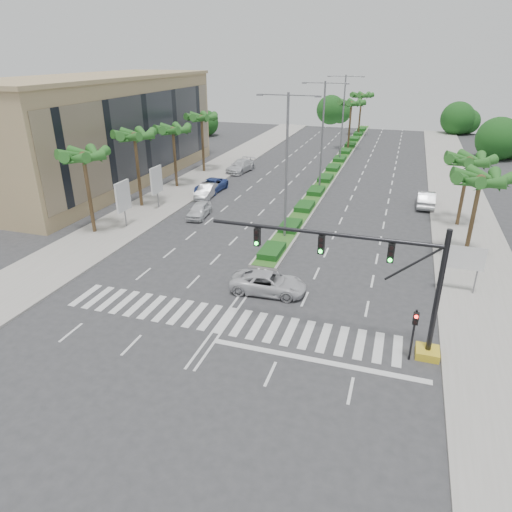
{
  "coord_description": "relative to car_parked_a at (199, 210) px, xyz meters",
  "views": [
    {
      "loc": [
        9.03,
        -21.8,
        14.77
      ],
      "look_at": [
        0.89,
        3.23,
        3.0
      ],
      "focal_mm": 32.0,
      "sensor_mm": 36.0,
      "label": 1
    }
  ],
  "objects": [
    {
      "name": "car_parked_a",
      "position": [
        0.0,
        0.0,
        0.0
      ],
      "size": [
        2.11,
        4.29,
        1.41
      ],
      "primitive_type": "imported",
      "rotation": [
        0.0,
        0.0,
        0.11
      ],
      "color": "silver",
      "rests_on": "ground"
    },
    {
      "name": "building",
      "position": [
        -16.62,
        9.14,
        5.3
      ],
      "size": [
        12.0,
        36.0,
        12.0
      ],
      "primitive_type": "cube",
      "color": "tan",
      "rests_on": "ground"
    },
    {
      "name": "palm_right_far",
      "position": [
        23.88,
        5.14,
        5.21
      ],
      "size": [
        4.57,
        4.68,
        6.75
      ],
      "color": "brown",
      "rests_on": "ground"
    },
    {
      "name": "billboard_far",
      "position": [
        -5.12,
        1.14,
        2.26
      ],
      "size": [
        0.18,
        2.1,
        4.35
      ],
      "color": "slate",
      "rests_on": "ground"
    },
    {
      "name": "median",
      "position": [
        9.38,
        28.14,
        -0.6
      ],
      "size": [
        2.2,
        75.0,
        0.2
      ],
      "primitive_type": "cube",
      "color": "gray",
      "rests_on": "ground"
    },
    {
      "name": "direction_sign",
      "position": [
        22.88,
        -8.87,
        1.75
      ],
      "size": [
        2.7,
        0.11,
        3.4
      ],
      "color": "slate",
      "rests_on": "ground"
    },
    {
      "name": "car_crossing",
      "position": [
        10.85,
        -12.7,
        0.0
      ],
      "size": [
        5.19,
        2.62,
        1.41
      ],
      "primitive_type": "imported",
      "rotation": [
        0.0,
        0.0,
        1.63
      ],
      "color": "silver",
      "rests_on": "ground"
    },
    {
      "name": "pedestrian_signal",
      "position": [
        19.98,
        -17.54,
        1.34
      ],
      "size": [
        0.28,
        0.36,
        3.0
      ],
      "color": "black",
      "rests_on": "ground"
    },
    {
      "name": "palm_median_a",
      "position": [
        9.38,
        38.14,
        6.47
      ],
      "size": [
        4.57,
        4.68,
        8.05
      ],
      "color": "brown",
      "rests_on": "ground"
    },
    {
      "name": "car_right",
      "position": [
        21.1,
        10.37,
        0.12
      ],
      "size": [
        1.75,
        5.0,
        1.65
      ],
      "primitive_type": "imported",
      "rotation": [
        0.0,
        0.0,
        3.14
      ],
      "color": "#B1B2B6",
      "rests_on": "ground"
    },
    {
      "name": "palm_left_near",
      "position": [
        -7.12,
        -6.86,
        5.99
      ],
      "size": [
        4.57,
        4.68,
        7.55
      ],
      "color": "brown",
      "rests_on": "ground"
    },
    {
      "name": "car_parked_b",
      "position": [
        -2.01,
        6.32,
        0.03
      ],
      "size": [
        1.95,
        4.57,
        1.47
      ],
      "primitive_type": "imported",
      "rotation": [
        0.0,
        0.0,
        0.09
      ],
      "color": "silver",
      "rests_on": "ground"
    },
    {
      "name": "footpath_right",
      "position": [
        24.58,
        3.14,
        -0.63
      ],
      "size": [
        6.0,
        120.0,
        0.15
      ],
      "primitive_type": "cube",
      "color": "gray",
      "rests_on": "ground"
    },
    {
      "name": "streetlight_far",
      "position": [
        9.38,
        29.14,
        6.1
      ],
      "size": [
        5.1,
        0.25,
        12.0
      ],
      "color": "slate",
      "rests_on": "ground"
    },
    {
      "name": "signal_gantry",
      "position": [
        18.65,
        -16.87,
        2.75
      ],
      "size": [
        12.6,
        1.2,
        7.2
      ],
      "color": "gold",
      "rests_on": "ground"
    },
    {
      "name": "palm_left_mid",
      "position": [
        -7.12,
        1.14,
        6.37
      ],
      "size": [
        4.57,
        4.68,
        7.95
      ],
      "color": "brown",
      "rests_on": "ground"
    },
    {
      "name": "car_parked_c",
      "position": [
        -2.42,
        8.58,
        0.02
      ],
      "size": [
        2.65,
        5.32,
        1.45
      ],
      "primitive_type": "imported",
      "rotation": [
        0.0,
        0.0,
        -0.05
      ],
      "color": "#2F4590",
      "rests_on": "ground"
    },
    {
      "name": "palm_left_end",
      "position": [
        -7.12,
        17.14,
        6.18
      ],
      "size": [
        4.57,
        4.68,
        7.75
      ],
      "color": "brown",
      "rests_on": "ground"
    },
    {
      "name": "palm_left_far",
      "position": [
        -7.12,
        9.14,
        5.79
      ],
      "size": [
        4.57,
        4.68,
        7.35
      ],
      "color": "brown",
      "rests_on": "ground"
    },
    {
      "name": "streetlight_mid",
      "position": [
        9.38,
        13.14,
        6.1
      ],
      "size": [
        5.1,
        0.25,
        12.0
      ],
      "color": "slate",
      "rests_on": "ground"
    },
    {
      "name": "car_parked_d",
      "position": [
        -2.42,
        18.65,
        0.09
      ],
      "size": [
        2.97,
        5.76,
        1.6
      ],
      "primitive_type": "imported",
      "rotation": [
        0.0,
        0.0,
        -0.14
      ],
      "color": "silver",
      "rests_on": "ground"
    },
    {
      "name": "streetlight_near",
      "position": [
        9.38,
        -2.86,
        6.1
      ],
      "size": [
        5.1,
        0.25,
        12.0
      ],
      "color": "slate",
      "rests_on": "ground"
    },
    {
      "name": "ground",
      "position": [
        9.38,
        -16.86,
        -0.7
      ],
      "size": [
        160.0,
        160.0,
        0.0
      ],
      "primitive_type": "plane",
      "color": "#333335",
      "rests_on": "ground"
    },
    {
      "name": "billboard_near",
      "position": [
        -5.12,
        -4.86,
        2.26
      ],
      "size": [
        0.18,
        2.1,
        4.35
      ],
      "color": "slate",
      "rests_on": "ground"
    },
    {
      "name": "median_grass",
      "position": [
        9.38,
        28.14,
        -0.48
      ],
      "size": [
        1.8,
        75.0,
        0.04
      ],
      "primitive_type": "cube",
      "color": "#276221",
      "rests_on": "median"
    },
    {
      "name": "footpath_left",
      "position": [
        -5.82,
        3.14,
        -0.63
      ],
      "size": [
        6.0,
        120.0,
        0.15
      ],
      "primitive_type": "cube",
      "color": "gray",
      "rests_on": "ground"
    },
    {
      "name": "palm_right_near",
      "position": [
        23.88,
        -2.86,
        5.5
      ],
      "size": [
        4.57,
        4.68,
        7.05
      ],
      "color": "brown",
      "rests_on": "ground"
    },
    {
      "name": "palm_median_b",
      "position": [
        9.38,
        53.14,
        6.47
      ],
      "size": [
        4.57,
        4.68,
        8.05
      ],
      "color": "brown",
      "rests_on": "ground"
    }
  ]
}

